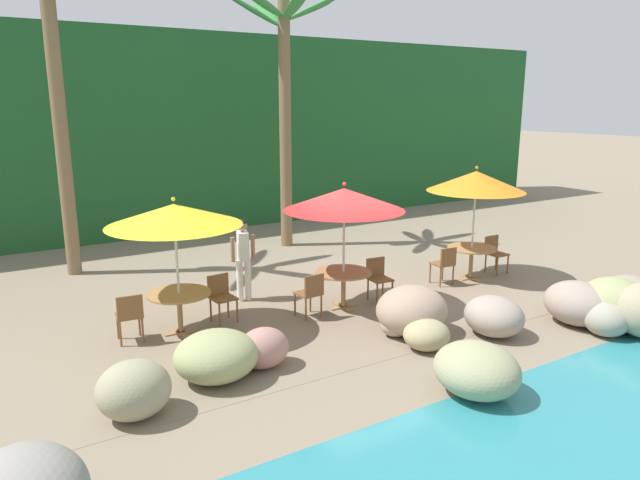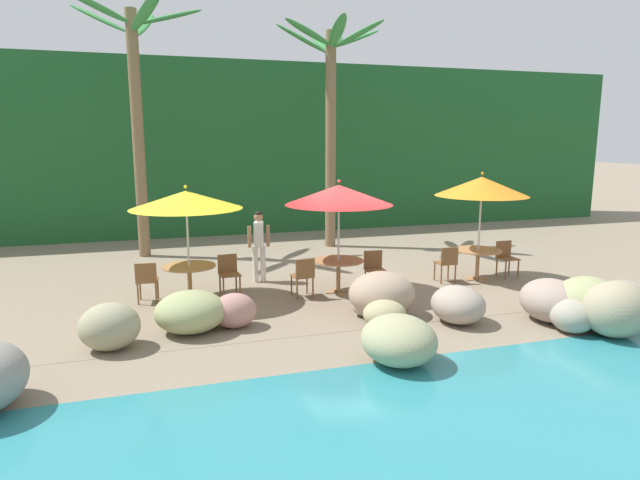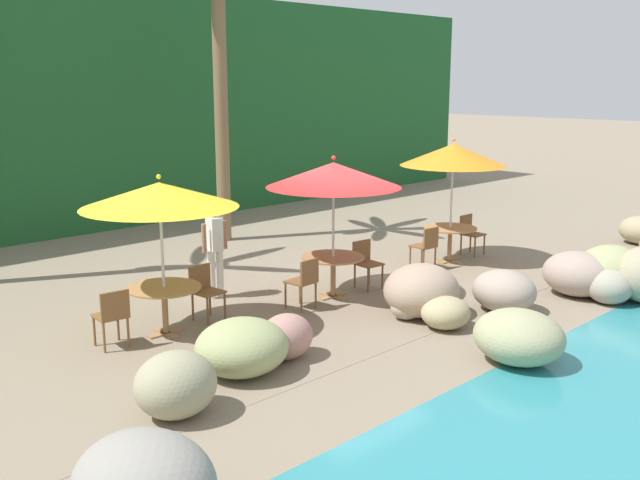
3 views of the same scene
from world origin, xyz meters
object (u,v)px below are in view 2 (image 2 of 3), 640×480
Objects in this scene: dining_table_yellow at (189,271)px; palm_tree_second at (331,97)px; umbrella_orange at (482,186)px; waiter_in_white at (259,241)px; dining_table_orange at (478,255)px; chair_yellow_inland at (147,279)px; umbrella_red at (339,195)px; dining_table_red at (338,266)px; umbrella_yellow at (186,200)px; chair_yellow_seaward at (229,271)px; chair_red_seaward at (374,267)px; chair_red_inland at (303,275)px; palm_tree_nearest at (136,92)px; chair_orange_inland at (447,262)px; chair_orange_seaward at (506,256)px.

palm_tree_second is at bearing 45.19° from dining_table_yellow.
umbrella_orange reaches higher than waiter_in_white.
dining_table_orange is at bearing -90.00° from umbrella_orange.
chair_yellow_inland is 4.36m from umbrella_red.
dining_table_red is at bearing -43.69° from waiter_in_white.
umbrella_yellow is 7.08m from palm_tree_second.
umbrella_orange is at bearing 1.16° from dining_table_red.
chair_yellow_inland is at bearing -174.52° from chair_yellow_seaward.
chair_red_seaward is at bearing -5.87° from dining_table_yellow.
chair_yellow_seaward is 1.00× the size of chair_yellow_inland.
dining_table_red is at bearing 10.99° from chair_red_inland.
umbrella_orange is at bearing 1.16° from umbrella_red.
palm_tree_second reaches higher than chair_red_inland.
palm_tree_nearest reaches higher than waiter_in_white.
palm_tree_second is at bearing 112.08° from dining_table_orange.
dining_table_yellow is at bearing 177.00° from dining_table_orange.
chair_orange_inland is at bearing -177.26° from umbrella_orange.
palm_tree_nearest is 5.92m from waiter_in_white.
palm_tree_second is 5.98m from waiter_in_white.
dining_table_red is 2.09m from waiter_in_white.
chair_red_inland is (-1.69, -0.17, 0.00)m from chair_red_seaward.
chair_red_inland is 0.13× the size of palm_tree_second.
waiter_in_white reaches higher than dining_table_orange.
umbrella_yellow reaches higher than chair_orange_inland.
chair_orange_seaward is at bearing 2.37° from chair_red_seaward.
umbrella_yellow is 0.93× the size of umbrella_orange.
palm_tree_nearest is at bearing 148.88° from chair_orange_seaward.
chair_yellow_seaward is at bearing -135.03° from waiter_in_white.
chair_orange_inland is at bearing 0.66° from dining_table_red.
dining_table_red is 0.86m from chair_red_seaward.
umbrella_yellow is at bearing 165.78° from chair_red_inland.
dining_table_yellow is at bearing 177.99° from chair_orange_seaward.
waiter_in_white is at bearing 165.07° from umbrella_orange.
chair_yellow_seaward is 1.00× the size of chair_orange_inland.
umbrella_red is (4.01, -0.42, 1.65)m from chair_yellow_inland.
umbrella_orange is 5.37m from waiter_in_white.
chair_red_inland is at bearing -14.22° from umbrella_yellow.
dining_table_red is 1.26× the size of chair_orange_inland.
chair_red_seaward is 6.58m from palm_tree_second.
umbrella_red is 1.55m from dining_table_red.
umbrella_orange reaches higher than dining_table_yellow.
dining_table_yellow is 4.03m from chair_red_seaward.
umbrella_yellow is 4.34m from chair_red_seaward.
chair_yellow_seaward reaches higher than dining_table_yellow.
chair_yellow_seaward and chair_yellow_inland have the same top height.
umbrella_orange is (4.40, 0.23, 1.74)m from chair_red_inland.
dining_table_red is 1.00× the size of dining_table_orange.
chair_yellow_seaward and chair_orange_seaward have the same top height.
umbrella_yellow is 3.52m from dining_table_red.
umbrella_yellow is 0.34× the size of palm_tree_nearest.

